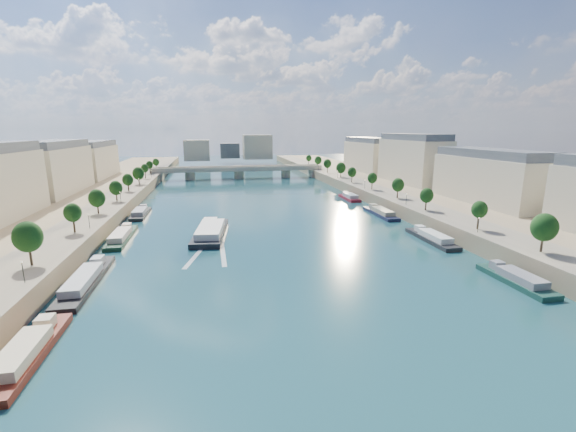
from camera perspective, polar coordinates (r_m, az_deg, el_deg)
name	(u,v)px	position (r m, az deg, el deg)	size (l,w,h in m)	color
ground	(261,215)	(148.95, -4.03, 0.11)	(700.00, 700.00, 0.00)	#0C2B37
quay_left	(56,217)	(156.92, -31.11, -0.14)	(44.00, 520.00, 5.00)	#9E8460
quay_right	(431,202)	(172.62, 20.40, 1.94)	(44.00, 520.00, 5.00)	#9E8460
pave_left	(101,208)	(151.92, -25.91, 1.04)	(14.00, 520.00, 0.10)	gray
pave_right	(398,197)	(164.86, 16.02, 2.67)	(14.00, 520.00, 0.10)	gray
trees_left	(107,192)	(152.44, -25.20, 3.22)	(4.80, 268.80, 8.26)	#382B1E
trees_right	(384,181)	(172.03, 14.02, 5.02)	(4.80, 268.80, 8.26)	#382B1E
lamps_left	(107,206)	(140.79, -25.24, 1.40)	(0.36, 200.36, 4.28)	black
lamps_right	(383,189)	(166.87, 13.92, 3.86)	(0.36, 200.36, 4.28)	black
buildings_left	(25,174)	(170.75, -34.44, 5.13)	(16.00, 226.00, 23.20)	beige
buildings_right	(445,166)	(187.79, 22.24, 6.92)	(16.00, 226.00, 23.20)	beige
skyline	(234,149)	(364.79, -8.01, 9.86)	(79.00, 42.00, 22.00)	beige
bridge	(239,171)	(261.68, -7.28, 6.66)	(112.00, 12.00, 8.15)	#C1B79E
tour_barge	(210,232)	(122.84, -11.41, -2.29)	(12.23, 31.29, 4.14)	black
wake	(211,251)	(107.30, -11.37, -5.16)	(10.73, 26.00, 0.04)	silver
moored_barges_left	(88,278)	(95.44, -27.55, -8.19)	(5.00, 153.59, 3.60)	#1B1F3C
moored_barges_right	(403,224)	(137.12, 16.70, -1.16)	(5.00, 122.06, 3.60)	#1A4238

